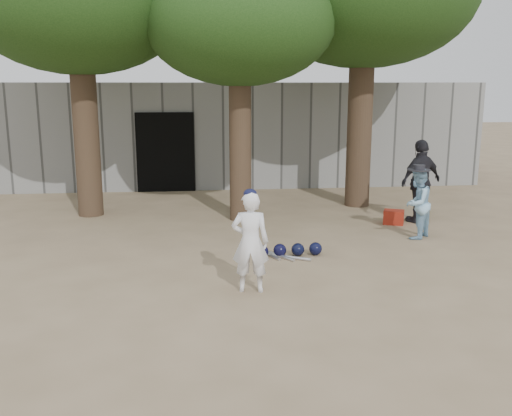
{
  "coord_description": "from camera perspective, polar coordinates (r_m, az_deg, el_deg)",
  "views": [
    {
      "loc": [
        -0.38,
        -8.16,
        2.96
      ],
      "look_at": [
        0.6,
        1.0,
        0.95
      ],
      "focal_mm": 40.0,
      "sensor_mm": 36.0,
      "label": 1
    }
  ],
  "objects": [
    {
      "name": "helmet_row",
      "position": [
        10.02,
        3.31,
        -4.21
      ],
      "size": [
        1.19,
        0.29,
        0.23
      ],
      "color": "black",
      "rests_on": "ground"
    },
    {
      "name": "back_building",
      "position": [
        18.56,
        -4.97,
        7.75
      ],
      "size": [
        16.0,
        5.24,
        3.0
      ],
      "color": "gray",
      "rests_on": "ground"
    },
    {
      "name": "spectator_dark",
      "position": [
        12.83,
        16.15,
        2.58
      ],
      "size": [
        1.14,
        0.82,
        1.8
      ],
      "primitive_type": "imported",
      "rotation": [
        0.0,
        0.0,
        3.54
      ],
      "color": "black",
      "rests_on": "ground"
    },
    {
      "name": "bat_pile",
      "position": [
        9.98,
        2.4,
        -4.79
      ],
      "size": [
        0.86,
        0.78,
        0.06
      ],
      "color": "silver",
      "rests_on": "ground"
    },
    {
      "name": "spectator_blue",
      "position": [
        11.48,
        15.81,
        0.43
      ],
      "size": [
        0.84,
        0.84,
        1.38
      ],
      "primitive_type": "imported",
      "rotation": [
        0.0,
        0.0,
        3.91
      ],
      "color": "#8FBEDD",
      "rests_on": "ground"
    },
    {
      "name": "tree_row",
      "position": [
        13.34,
        -1.3,
        19.74
      ],
      "size": [
        11.4,
        5.8,
        6.69
      ],
      "color": "brown",
      "rests_on": "ground"
    },
    {
      "name": "red_bag",
      "position": [
        12.64,
        13.61,
        -0.89
      ],
      "size": [
        0.51,
        0.46,
        0.3
      ],
      "primitive_type": "cube",
      "rotation": [
        0.0,
        0.0,
        -0.41
      ],
      "color": "#A62916",
      "rests_on": "ground"
    },
    {
      "name": "ground",
      "position": [
        8.69,
        -3.26,
        -7.63
      ],
      "size": [
        70.0,
        70.0,
        0.0
      ],
      "primitive_type": "plane",
      "color": "#937C5E",
      "rests_on": "ground"
    },
    {
      "name": "boy_player",
      "position": [
        8.19,
        -0.57,
        -3.42
      ],
      "size": [
        0.59,
        0.43,
        1.48
      ],
      "primitive_type": "imported",
      "rotation": [
        0.0,
        0.0,
        3.0
      ],
      "color": "white",
      "rests_on": "ground"
    }
  ]
}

